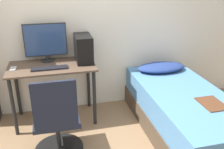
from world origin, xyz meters
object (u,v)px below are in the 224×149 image
Objects in this scene: monitor at (46,41)px; keyboard at (50,68)px; office_chair at (57,126)px; pc_tower at (83,48)px; bed at (183,112)px.

monitor reaches higher than keyboard.
office_chair is at bearing -86.78° from monitor.
keyboard is at bearing -85.95° from monitor.
monitor is 0.49m from pc_tower.
monitor is (-0.05, 0.92, 0.69)m from office_chair.
pc_tower is at bearing 23.56° from keyboard.
monitor is (-1.56, 0.86, 0.77)m from bed.
monitor is at bearing 151.14° from bed.
office_chair is 0.49× the size of bed.
keyboard is at bearing 160.36° from bed.
office_chair is 2.37× the size of pc_tower.
keyboard is 0.51m from pc_tower.
bed is 1.94m from monitor.
office_chair reaches higher than keyboard.
pc_tower is at bearing -14.14° from monitor.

